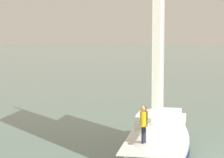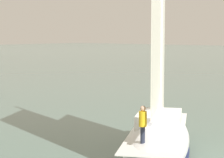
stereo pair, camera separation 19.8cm
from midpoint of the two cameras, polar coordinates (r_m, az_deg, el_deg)
sailboat_main at (r=22.11m, az=6.30°, el=-7.40°), size 11.26×8.09×15.29m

